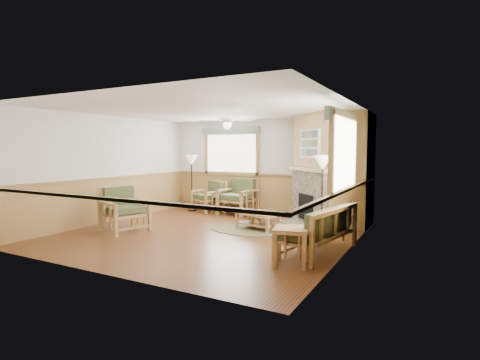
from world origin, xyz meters
The scene contains 24 objects.
floor centered at (0.00, 0.00, -0.01)m, with size 6.00×6.00×0.01m, color brown.
ceiling centered at (0.00, 0.00, 2.70)m, with size 6.00×6.00×0.01m, color white.
wall_back centered at (0.00, 3.00, 1.35)m, with size 6.00×0.02×2.70m, color white.
wall_front centered at (0.00, -3.00, 1.35)m, with size 6.00×0.02×2.70m, color white.
wall_left centered at (-3.00, 0.00, 1.35)m, with size 0.02×6.00×2.70m, color white.
wall_right centered at (3.00, 0.00, 1.35)m, with size 0.02×6.00×2.70m, color white.
wainscot centered at (0.00, 0.00, 0.55)m, with size 6.00×6.00×1.10m, color #AB8246, non-canonical shape.
fireplace centered at (2.05, 2.05, 1.35)m, with size 2.20×2.20×2.70m, color #AB8246, non-canonical shape.
window_back centered at (-1.10, 2.96, 2.53)m, with size 1.90×0.16×1.50m, color white, non-canonical shape.
window_right centered at (2.96, -0.20, 2.53)m, with size 0.16×1.90×1.50m, color white, non-canonical shape.
ceiling_fan centered at (0.30, 0.30, 2.66)m, with size 1.24×1.24×0.36m, color white, non-canonical shape.
sofa centered at (2.55, -0.40, 0.42)m, with size 0.75×1.82×0.84m, color tan, non-canonical shape.
armchair_back_left centered at (-1.65, 2.55, 0.45)m, with size 0.81×0.81×0.91m, color tan, non-canonical shape.
armchair_back_right centered at (-0.66, 2.55, 0.51)m, with size 0.90×0.90×1.01m, color tan, non-canonical shape.
armchair_left centered at (-1.86, -0.64, 0.50)m, with size 0.88×0.88×0.99m, color tan, non-canonical shape.
coffee_table centered at (0.77, 0.88, 0.20)m, with size 1.00×0.50×0.40m, color tan, non-canonical shape.
end_table_chairs centered at (-1.25, 2.55, 0.25)m, with size 0.45×0.43×0.50m, color tan, non-canonical shape.
end_table_sofa centered at (2.38, -1.27, 0.30)m, with size 0.54×0.52×0.61m, color tan, non-canonical shape.
footstool centered at (0.80, 1.12, 0.20)m, with size 0.46×0.46×0.40m, color tan, non-canonical shape.
braided_rug centered at (0.56, 0.72, 0.01)m, with size 1.77×1.77×0.01m, color brown.
floor_lamp_left centered at (-2.13, 2.35, 0.85)m, with size 0.39×0.39×1.70m, color black, non-canonical shape.
floor_lamp_right centered at (2.27, 0.85, 0.87)m, with size 0.40×0.40×1.74m, color black, non-canonical shape.
book_red centered at (0.92, 0.83, 0.43)m, with size 0.22×0.30×0.03m, color maroon.
book_dark centered at (0.62, 0.95, 0.42)m, with size 0.20×0.27×0.03m, color #272620.
Camera 1 is at (4.42, -6.82, 1.85)m, focal length 28.00 mm.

